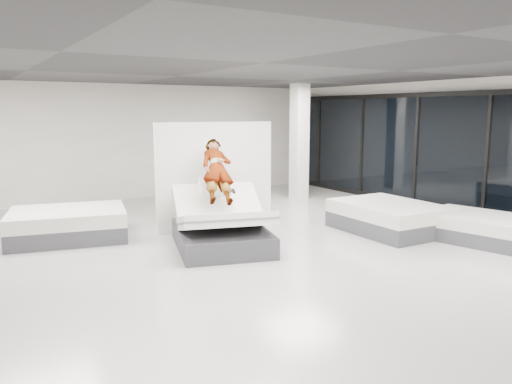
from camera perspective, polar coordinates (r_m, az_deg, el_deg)
room at (r=8.09m, az=0.72°, el=3.16°), size 14.00×14.04×3.20m
hero_bed at (r=9.05m, az=-3.99°, el=-3.96°), size 2.08×2.44×1.20m
person at (r=9.20m, az=-4.41°, el=1.54°), size 0.94×1.44×1.51m
remote at (r=8.93m, az=-2.59°, el=0.11°), size 0.09×0.15×0.08m
divider_panel at (r=10.34m, az=-4.70°, el=1.77°), size 2.45×0.51×2.24m
flat_bed_right_far at (r=10.64m, az=14.92°, el=-2.80°), size 1.65×2.18×0.59m
flat_bed_right_near at (r=10.48m, az=24.00°, el=-3.72°), size 1.76×2.10×0.50m
flat_bed_left_far at (r=10.32m, az=-20.68°, el=-3.49°), size 2.40×2.00×0.58m
column at (r=14.04m, az=4.97°, el=5.71°), size 0.40×0.40×3.20m
storefront_glazing at (r=12.27m, az=24.91°, el=3.68°), size 0.12×13.40×2.92m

